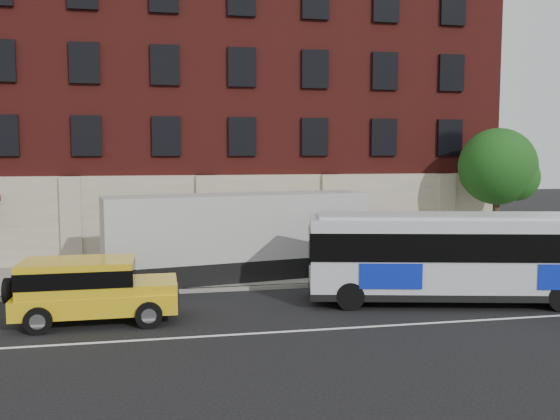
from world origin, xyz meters
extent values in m
plane|color=black|center=(0.00, 0.00, 0.00)|extent=(120.00, 120.00, 0.00)
cube|color=gray|center=(0.00, 9.00, 0.07)|extent=(60.00, 6.00, 0.15)
cube|color=gray|center=(0.00, 6.00, 0.07)|extent=(60.00, 0.25, 0.15)
cube|color=white|center=(0.00, 0.50, 0.01)|extent=(60.00, 0.12, 0.01)
cube|color=#591815|center=(0.00, 17.00, 7.65)|extent=(30.00, 10.00, 15.00)
cube|color=beige|center=(0.00, 11.85, 2.15)|extent=(30.00, 0.35, 4.00)
cube|color=beige|center=(-6.00, 11.75, 2.15)|extent=(0.90, 0.55, 4.00)
cube|color=beige|center=(0.00, 11.75, 2.15)|extent=(0.90, 0.55, 4.00)
cube|color=beige|center=(6.00, 11.75, 2.15)|extent=(0.90, 0.55, 4.00)
cube|color=beige|center=(12.00, 11.75, 2.15)|extent=(0.90, 0.55, 4.00)
cube|color=black|center=(-8.75, 11.92, 5.95)|extent=(1.30, 0.20, 1.80)
cube|color=black|center=(-5.25, 11.92, 5.95)|extent=(1.30, 0.20, 1.80)
cube|color=black|center=(-1.75, 11.92, 5.95)|extent=(1.30, 0.20, 1.80)
cube|color=black|center=(1.75, 11.92, 5.95)|extent=(1.30, 0.20, 1.80)
cube|color=black|center=(5.25, 11.92, 5.95)|extent=(1.30, 0.20, 1.80)
cube|color=black|center=(8.75, 11.92, 5.95)|extent=(1.30, 0.20, 1.80)
cube|color=black|center=(12.25, 11.92, 5.95)|extent=(1.30, 0.20, 1.80)
cube|color=black|center=(-8.75, 11.92, 9.15)|extent=(1.30, 0.20, 1.80)
cube|color=black|center=(-5.25, 11.92, 9.15)|extent=(1.30, 0.20, 1.80)
cube|color=black|center=(-1.75, 11.92, 9.15)|extent=(1.30, 0.20, 1.80)
cube|color=black|center=(1.75, 11.92, 9.15)|extent=(1.30, 0.20, 1.80)
cube|color=black|center=(5.25, 11.92, 9.15)|extent=(1.30, 0.20, 1.80)
cube|color=black|center=(8.75, 11.92, 9.15)|extent=(1.30, 0.20, 1.80)
cube|color=black|center=(12.25, 11.92, 9.15)|extent=(1.30, 0.20, 1.80)
cube|color=black|center=(5.25, 11.92, 12.35)|extent=(1.30, 0.20, 1.80)
cube|color=black|center=(8.75, 11.92, 12.35)|extent=(1.30, 0.20, 1.80)
cube|color=black|center=(12.25, 11.92, 12.35)|extent=(1.30, 0.20, 1.80)
cube|color=black|center=(-4.50, 11.78, 1.75)|extent=(2.60, 0.15, 2.80)
cube|color=black|center=(1.50, 11.78, 1.75)|extent=(2.60, 0.15, 2.80)
cube|color=black|center=(7.50, 11.78, 1.75)|extent=(2.60, 0.15, 2.80)
cylinder|color=#3C281E|center=(13.50, 9.50, 1.65)|extent=(0.32, 0.32, 3.00)
sphere|color=#123F12|center=(13.50, 9.50, 4.55)|extent=(3.60, 3.60, 3.60)
sphere|color=#123F12|center=(14.20, 9.10, 4.05)|extent=(2.20, 2.20, 2.20)
sphere|color=#123F12|center=(12.90, 9.90, 4.15)|extent=(2.00, 2.00, 2.00)
cube|color=silver|center=(8.50, 2.56, 1.66)|extent=(11.48, 4.72, 2.67)
cube|color=black|center=(8.50, 2.56, 0.42)|extent=(11.54, 4.78, 0.23)
cube|color=silver|center=(8.50, 2.56, 3.04)|extent=(10.87, 4.33, 0.11)
cube|color=black|center=(8.50, 2.56, 2.11)|extent=(11.57, 4.81, 0.94)
cube|color=#0B21AD|center=(5.32, 2.04, 1.17)|extent=(2.02, 0.48, 0.84)
cube|color=#0B21AD|center=(11.51, 3.13, 1.17)|extent=(2.02, 0.48, 0.84)
cylinder|color=black|center=(4.07, 2.47, 0.47)|extent=(0.98, 0.48, 0.94)
cylinder|color=black|center=(4.53, 4.53, 0.47)|extent=(0.98, 0.48, 0.94)
cylinder|color=black|center=(11.29, 3.03, 0.47)|extent=(0.98, 0.48, 0.94)
cube|color=yellow|center=(-4.00, 2.63, 0.65)|extent=(4.82, 2.03, 0.60)
cube|color=yellow|center=(-4.55, 2.63, 1.45)|extent=(3.32, 1.98, 1.00)
cube|color=black|center=(-4.55, 2.63, 1.50)|extent=(3.36, 2.02, 0.50)
cube|color=yellow|center=(-2.35, 2.64, 1.10)|extent=(1.51, 1.91, 0.30)
cube|color=black|center=(-1.57, 2.65, 0.70)|extent=(0.07, 1.61, 0.55)
cylinder|color=black|center=(-6.56, 2.62, 1.10)|extent=(0.22, 0.76, 0.76)
cylinder|color=black|center=(-2.44, 1.66, 0.40)|extent=(0.80, 0.28, 0.80)
cylinder|color=silver|center=(-2.44, 1.66, 0.40)|extent=(0.44, 0.30, 0.44)
cylinder|color=black|center=(-2.45, 3.62, 0.40)|extent=(0.80, 0.28, 0.80)
cylinder|color=silver|center=(-2.45, 3.62, 0.40)|extent=(0.44, 0.30, 0.44)
cylinder|color=black|center=(-5.55, 1.64, 0.40)|extent=(0.80, 0.28, 0.80)
cylinder|color=silver|center=(-5.55, 1.64, 0.40)|extent=(0.44, 0.30, 0.44)
cylinder|color=black|center=(-5.56, 3.61, 0.40)|extent=(0.80, 0.28, 0.80)
cylinder|color=silver|center=(-5.56, 3.61, 0.40)|extent=(0.44, 0.30, 0.44)
cube|color=black|center=(1.04, 7.60, 0.49)|extent=(10.85, 3.94, 0.98)
cube|color=#B9B9B4|center=(1.04, 7.60, 2.26)|extent=(10.86, 3.98, 2.57)
cylinder|color=black|center=(-2.72, 5.90, 0.44)|extent=(0.92, 0.40, 0.89)
cylinder|color=black|center=(-3.07, 7.91, 0.44)|extent=(0.92, 0.40, 0.89)
cylinder|color=black|center=(-1.67, 6.09, 0.44)|extent=(0.92, 0.40, 0.89)
cylinder|color=black|center=(-2.02, 8.10, 0.44)|extent=(0.92, 0.40, 0.89)
cylinder|color=black|center=(4.10, 7.10, 0.44)|extent=(0.92, 0.40, 0.89)
cylinder|color=black|center=(3.74, 9.11, 0.44)|extent=(0.92, 0.40, 0.89)
cylinder|color=black|center=(5.14, 7.29, 0.44)|extent=(0.92, 0.40, 0.89)
cylinder|color=black|center=(4.79, 9.30, 0.44)|extent=(0.92, 0.40, 0.89)
camera|label=1|loc=(-1.98, -16.22, 5.23)|focal=38.50mm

